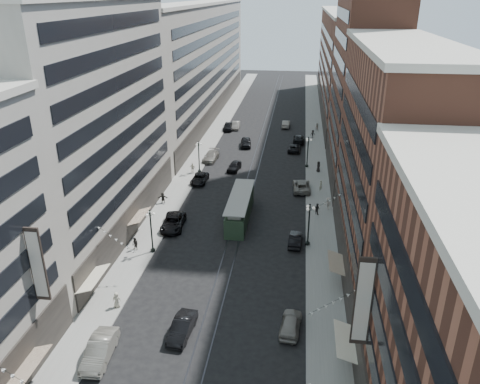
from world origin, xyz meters
The scene contains 41 objects.
ground centered at (0.00, 60.00, 0.00)m, with size 220.00×220.00×0.00m, color black.
sidewalk_west centered at (-11.00, 70.00, 0.07)m, with size 4.00×180.00×0.15m, color gray.
sidewalk_east centered at (11.00, 70.00, 0.07)m, with size 4.00×180.00×0.15m, color gray.
rail_west centered at (-0.70, 70.00, 0.01)m, with size 0.12×180.00×0.02m, color #2D2D33.
rail_east centered at (0.70, 70.00, 0.01)m, with size 0.12×180.00×0.02m, color #2D2D33.
building_west_mid centered at (-17.00, 33.00, 14.00)m, with size 8.00×36.00×28.00m, color gray.
building_west_far centered at (-17.00, 96.00, 13.00)m, with size 8.00×90.00×26.00m, color gray.
building_east_mid centered at (17.00, 28.00, 12.00)m, with size 8.00×30.00×24.00m, color brown.
building_east_tower centered at (17.00, 56.00, 21.00)m, with size 8.00×26.00×42.00m, color brown.
building_east_far centered at (17.00, 105.00, 12.00)m, with size 8.00×72.00×24.00m, color brown.
lamppost_sw_far centered at (-9.20, 28.00, 3.10)m, with size 1.03×1.14×5.52m.
lamppost_sw_mid centered at (-9.20, 55.00, 3.10)m, with size 1.03×1.14×5.52m.
lamppost_se_far centered at (9.20, 32.00, 3.10)m, with size 1.03×1.14×5.52m.
lamppost_se_mid centered at (9.20, 60.00, 3.10)m, with size 1.03×1.14×5.52m.
streetcar centered at (0.00, 38.24, 1.59)m, with size 2.76×12.46×3.45m.
car_1 centered at (-8.40, 10.34, 0.89)m, with size 1.87×5.38×1.77m, color slate.
car_2 centered at (-8.40, 34.52, 0.81)m, with size 2.70×5.86×1.63m, color black.
car_4 centered at (7.57, 16.02, 0.76)m, with size 1.81×4.49×1.53m, color slate.
car_5 centered at (-2.20, 14.20, 0.78)m, with size 1.65×4.74×1.56m, color black.
pedestrian_1 centered at (-9.50, 17.14, 0.98)m, with size 0.81×0.44×1.66m, color #AEA790.
pedestrian_2 centered at (-11.36, 28.06, 0.96)m, with size 0.79×0.43×1.62m, color black.
pedestrian_4 centered at (12.01, 14.80, 1.06)m, with size 1.07×0.49×1.83m, color #B3A494.
car_7 centered at (-8.24, 50.59, 0.70)m, with size 2.32×5.04×1.40m, color black.
car_8 centered at (-8.40, 61.56, 0.81)m, with size 2.28×5.60×1.62m, color slate.
car_9 centered at (-8.40, 82.31, 0.85)m, with size 2.01×5.00×1.70m, color black.
car_10 centered at (7.69, 32.13, 0.72)m, with size 1.52×4.36×1.44m, color black.
car_11 centered at (8.31, 49.41, 0.78)m, with size 2.60×5.65×1.57m, color slate.
car_12 centered at (7.57, 74.73, 0.81)m, with size 2.27×5.58×1.62m, color black.
car_13 centered at (-2.99, 70.83, 0.86)m, with size 2.03×5.05×1.72m, color black.
car_14 centered at (4.50, 86.39, 0.79)m, with size 1.66×4.77×1.57m, color gray.
pedestrian_5 centered at (-11.85, 41.73, 0.96)m, with size 1.50×0.43×1.62m, color black.
pedestrian_6 centered at (-10.28, 54.61, 0.99)m, with size 0.99×0.45×1.69m, color #ADA78F.
pedestrian_7 centered at (10.53, 40.82, 0.96)m, with size 0.79×0.43×1.62m, color black.
pedestrian_8 centered at (11.27, 49.49, 0.98)m, with size 0.61×0.40×1.66m, color #BFB99E.
pedestrian_9 centered at (10.47, 78.25, 0.98)m, with size 1.08×0.44×1.66m, color black.
car_extra_0 centered at (6.80, 69.00, 0.69)m, with size 2.30×4.98×1.38m, color black.
car_extra_1 centered at (-3.40, 56.98, 0.76)m, with size 1.79×4.45×1.52m, color black.
car_extra_2 centered at (-6.80, 83.77, 0.79)m, with size 1.67×4.78×1.57m, color slate.
pedestrian_extra_0 centered at (11.13, 57.69, 1.09)m, with size 0.92×0.50×1.89m, color black.
pedestrian_extra_1 centered at (11.43, 83.53, 1.08)m, with size 0.91×0.50×1.86m, color #AA9C8D.
pedestrian_extra_2 centered at (12.12, 42.56, 1.06)m, with size 1.18×0.49×1.82m, color #A29486.
Camera 1 is at (7.36, -18.95, 28.85)m, focal length 35.00 mm.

